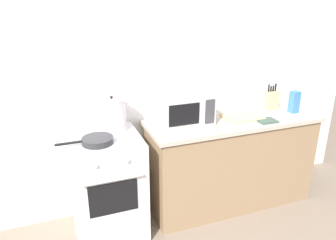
% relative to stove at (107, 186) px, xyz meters
% --- Properties ---
extents(back_wall, '(4.40, 0.10, 2.50)m').
position_rel_stove_xyz_m(back_wall, '(0.65, 0.37, 0.79)').
color(back_wall, silver).
rests_on(back_wall, ground_plane).
extents(lower_cabinet_right, '(1.64, 0.56, 0.88)m').
position_rel_stove_xyz_m(lower_cabinet_right, '(1.25, 0.02, -0.02)').
color(lower_cabinet_right, '#8C7051').
rests_on(lower_cabinet_right, ground_plane).
extents(countertop_right, '(1.70, 0.60, 0.04)m').
position_rel_stove_xyz_m(countertop_right, '(1.25, 0.02, 0.44)').
color(countertop_right, '#ADA393').
rests_on(countertop_right, lower_cabinet_right).
extents(stove, '(0.60, 0.64, 0.92)m').
position_rel_stove_xyz_m(stove, '(0.00, 0.00, 0.00)').
color(stove, white).
rests_on(stove, ground_plane).
extents(stock_pot, '(0.32, 0.24, 0.32)m').
position_rel_stove_xyz_m(stock_pot, '(0.11, 0.13, 0.60)').
color(stock_pot, silver).
rests_on(stock_pot, stove).
extents(frying_pan, '(0.45, 0.25, 0.05)m').
position_rel_stove_xyz_m(frying_pan, '(-0.07, -0.10, 0.48)').
color(frying_pan, '#28282B').
rests_on(frying_pan, stove).
extents(microwave, '(0.50, 0.37, 0.30)m').
position_rel_stove_xyz_m(microwave, '(0.74, 0.08, 0.61)').
color(microwave, silver).
rests_on(microwave, countertop_right).
extents(cutting_board, '(0.36, 0.26, 0.02)m').
position_rel_stove_xyz_m(cutting_board, '(1.34, 0.00, 0.47)').
color(cutting_board, tan).
rests_on(cutting_board, countertop_right).
extents(knife_block, '(0.13, 0.10, 0.27)m').
position_rel_stove_xyz_m(knife_block, '(1.76, 0.14, 0.56)').
color(knife_block, tan).
rests_on(knife_block, countertop_right).
extents(pasta_box, '(0.08, 0.08, 0.22)m').
position_rel_stove_xyz_m(pasta_box, '(1.91, -0.03, 0.57)').
color(pasta_box, teal).
rests_on(pasta_box, countertop_right).
extents(oven_mitt, '(0.18, 0.14, 0.02)m').
position_rel_stove_xyz_m(oven_mitt, '(1.50, -0.16, 0.47)').
color(oven_mitt, '#384C42').
rests_on(oven_mitt, countertop_right).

